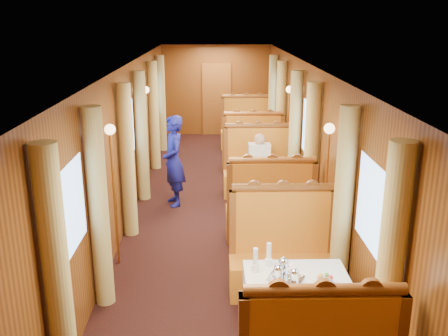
{
  "coord_description": "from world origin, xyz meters",
  "views": [
    {
      "loc": [
        -0.08,
        -7.96,
        3.27
      ],
      "look_at": [
        0.07,
        -0.74,
        1.05
      ],
      "focal_mm": 40.0,
      "sensor_mm": 36.0,
      "label": 1
    }
  ],
  "objects_px": {
    "fruit_plate": "(325,279)",
    "banquette_far_fwd": "(252,152)",
    "teapot_left": "(278,274)",
    "teapot_back": "(283,268)",
    "banquette_mid_fwd": "(270,213)",
    "table_far": "(249,142)",
    "passenger": "(259,159)",
    "table_mid": "(263,193)",
    "table_near": "(295,309)",
    "banquette_far_aft": "(246,131)",
    "banquette_mid_aft": "(258,172)",
    "teapot_right": "(294,278)",
    "steward": "(174,161)",
    "tea_tray": "(285,279)",
    "rose_vase_far": "(251,120)",
    "banquette_near_aft": "(282,258)",
    "rose_vase_mid": "(263,161)"
  },
  "relations": [
    {
      "from": "tea_tray",
      "to": "rose_vase_far",
      "type": "distance_m",
      "value": 7.06
    },
    {
      "from": "table_mid",
      "to": "banquette_mid_aft",
      "type": "xyz_separation_m",
      "value": [
        0.0,
        1.01,
        0.05
      ]
    },
    {
      "from": "table_far",
      "to": "teapot_left",
      "type": "relative_size",
      "value": 6.6
    },
    {
      "from": "tea_tray",
      "to": "rose_vase_far",
      "type": "xyz_separation_m",
      "value": [
        0.17,
        7.06,
        0.17
      ]
    },
    {
      "from": "table_mid",
      "to": "rose_vase_mid",
      "type": "distance_m",
      "value": 0.55
    },
    {
      "from": "rose_vase_mid",
      "to": "steward",
      "type": "distance_m",
      "value": 1.59
    },
    {
      "from": "banquette_far_aft",
      "to": "table_mid",
      "type": "bearing_deg",
      "value": -90.0
    },
    {
      "from": "passenger",
      "to": "table_mid",
      "type": "bearing_deg",
      "value": -90.0
    },
    {
      "from": "rose_vase_far",
      "to": "tea_tray",
      "type": "bearing_deg",
      "value": -91.34
    },
    {
      "from": "table_far",
      "to": "rose_vase_far",
      "type": "xyz_separation_m",
      "value": [
        0.04,
        -0.0,
        0.55
      ]
    },
    {
      "from": "teapot_right",
      "to": "teapot_back",
      "type": "height_order",
      "value": "teapot_back"
    },
    {
      "from": "teapot_right",
      "to": "teapot_back",
      "type": "xyz_separation_m",
      "value": [
        -0.08,
        0.18,
        0.01
      ]
    },
    {
      "from": "banquette_mid_aft",
      "to": "passenger",
      "type": "distance_m",
      "value": 0.38
    },
    {
      "from": "banquette_mid_fwd",
      "to": "tea_tray",
      "type": "bearing_deg",
      "value": -92.83
    },
    {
      "from": "teapot_left",
      "to": "fruit_plate",
      "type": "xyz_separation_m",
      "value": [
        0.46,
        -0.02,
        -0.05
      ]
    },
    {
      "from": "table_mid",
      "to": "banquette_mid_fwd",
      "type": "distance_m",
      "value": 1.02
    },
    {
      "from": "banquette_far_fwd",
      "to": "passenger",
      "type": "height_order",
      "value": "banquette_far_fwd"
    },
    {
      "from": "banquette_far_fwd",
      "to": "banquette_far_aft",
      "type": "height_order",
      "value": "same"
    },
    {
      "from": "table_mid",
      "to": "tea_tray",
      "type": "relative_size",
      "value": 3.09
    },
    {
      "from": "teapot_left",
      "to": "fruit_plate",
      "type": "distance_m",
      "value": 0.46
    },
    {
      "from": "banquette_far_aft",
      "to": "teapot_back",
      "type": "xyz_separation_m",
      "value": [
        -0.13,
        -7.97,
        0.4
      ]
    },
    {
      "from": "tea_tray",
      "to": "steward",
      "type": "xyz_separation_m",
      "value": [
        -1.42,
        4.04,
        0.05
      ]
    },
    {
      "from": "banquette_mid_aft",
      "to": "tea_tray",
      "type": "height_order",
      "value": "banquette_mid_aft"
    },
    {
      "from": "banquette_far_aft",
      "to": "passenger",
      "type": "xyz_separation_m",
      "value": [
        -0.0,
        -3.71,
        0.32
      ]
    },
    {
      "from": "banquette_mid_fwd",
      "to": "table_far",
      "type": "height_order",
      "value": "banquette_mid_fwd"
    },
    {
      "from": "banquette_mid_fwd",
      "to": "table_far",
      "type": "relative_size",
      "value": 1.28
    },
    {
      "from": "teapot_back",
      "to": "steward",
      "type": "bearing_deg",
      "value": 101.02
    },
    {
      "from": "banquette_near_aft",
      "to": "rose_vase_far",
      "type": "relative_size",
      "value": 3.72
    },
    {
      "from": "banquette_mid_aft",
      "to": "teapot_right",
      "type": "height_order",
      "value": "banquette_mid_aft"
    },
    {
      "from": "banquette_mid_fwd",
      "to": "teapot_back",
      "type": "bearing_deg",
      "value": -93.17
    },
    {
      "from": "table_far",
      "to": "banquette_near_aft",
      "type": "bearing_deg",
      "value": -90.0
    },
    {
      "from": "banquette_mid_aft",
      "to": "rose_vase_mid",
      "type": "xyz_separation_m",
      "value": [
        -0.02,
        -0.98,
        0.5
      ]
    },
    {
      "from": "table_near",
      "to": "banquette_mid_aft",
      "type": "xyz_separation_m",
      "value": [
        0.0,
        4.51,
        0.05
      ]
    },
    {
      "from": "tea_tray",
      "to": "table_near",
      "type": "bearing_deg",
      "value": 26.25
    },
    {
      "from": "teapot_right",
      "to": "passenger",
      "type": "relative_size",
      "value": 0.2
    },
    {
      "from": "teapot_left",
      "to": "teapot_back",
      "type": "relative_size",
      "value": 0.92
    },
    {
      "from": "table_near",
      "to": "banquette_far_aft",
      "type": "xyz_separation_m",
      "value": [
        0.0,
        8.01,
        0.05
      ]
    },
    {
      "from": "banquette_far_aft",
      "to": "teapot_back",
      "type": "distance_m",
      "value": 7.98
    },
    {
      "from": "banquette_mid_fwd",
      "to": "fruit_plate",
      "type": "bearing_deg",
      "value": -84.2
    },
    {
      "from": "fruit_plate",
      "to": "banquette_far_fwd",
      "type": "bearing_deg",
      "value": 92.47
    },
    {
      "from": "table_near",
      "to": "fruit_plate",
      "type": "relative_size",
      "value": 4.51
    },
    {
      "from": "banquette_near_aft",
      "to": "teapot_left",
      "type": "distance_m",
      "value": 1.17
    },
    {
      "from": "banquette_mid_aft",
      "to": "banquette_far_fwd",
      "type": "distance_m",
      "value": 1.47
    },
    {
      "from": "teapot_back",
      "to": "rose_vase_far",
      "type": "bearing_deg",
      "value": 79.85
    },
    {
      "from": "banquette_near_aft",
      "to": "banquette_far_aft",
      "type": "height_order",
      "value": "same"
    },
    {
      "from": "fruit_plate",
      "to": "steward",
      "type": "distance_m",
      "value": 4.45
    },
    {
      "from": "table_near",
      "to": "teapot_back",
      "type": "relative_size",
      "value": 6.07
    },
    {
      "from": "banquette_mid_fwd",
      "to": "rose_vase_mid",
      "type": "distance_m",
      "value": 1.17
    },
    {
      "from": "table_mid",
      "to": "banquette_mid_aft",
      "type": "distance_m",
      "value": 1.02
    },
    {
      "from": "banquette_near_aft",
      "to": "teapot_right",
      "type": "height_order",
      "value": "banquette_near_aft"
    }
  ]
}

